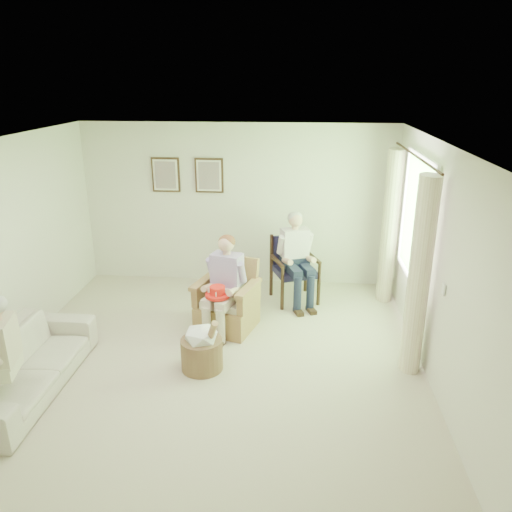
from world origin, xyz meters
name	(u,v)px	position (x,y,z in m)	size (l,w,h in m)	color
floor	(212,368)	(0.00, 0.00, 0.00)	(5.50, 5.50, 0.00)	#C1B59B
back_wall	(238,205)	(0.00, 2.75, 1.30)	(5.00, 0.04, 2.60)	silver
front_wall	(124,434)	(0.00, -2.75, 1.30)	(5.00, 0.04, 2.60)	silver
right_wall	(442,273)	(2.50, 0.00, 1.30)	(0.04, 5.50, 2.60)	silver
ceiling	(204,145)	(0.00, 0.00, 2.60)	(5.00, 5.50, 0.02)	white
window	(417,217)	(2.46, 1.20, 1.58)	(0.13, 2.50, 1.63)	#2D6B23
curtain_left	(419,278)	(2.33, 0.22, 1.15)	(0.34, 0.34, 2.30)	beige
curtain_right	(390,228)	(2.33, 2.18, 1.15)	(0.34, 0.34, 2.30)	beige
framed_print_left	(166,175)	(-1.15, 2.71, 1.78)	(0.45, 0.05, 0.55)	#382114
framed_print_right	(209,176)	(-0.45, 2.71, 1.78)	(0.45, 0.05, 0.55)	#382114
wicker_armchair	(227,307)	(0.05, 1.05, 0.30)	(0.74, 0.73, 0.95)	#AA8350
wood_armchair	(295,266)	(0.95, 2.10, 0.53)	(0.63, 0.59, 0.97)	black
sofa	(24,365)	(-1.95, -0.59, 0.30)	(0.81, 2.06, 0.60)	beige
person_wicker	(225,280)	(0.05, 0.93, 0.75)	(0.40, 0.63, 1.31)	beige
person_dark	(295,253)	(0.95, 1.94, 0.80)	(0.40, 0.63, 1.37)	#1A1F3A
red_hat	(217,293)	(-0.03, 0.73, 0.65)	(0.31, 0.31, 0.14)	red
hatbox	(202,347)	(-0.10, -0.01, 0.28)	(0.60, 0.60, 0.72)	tan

